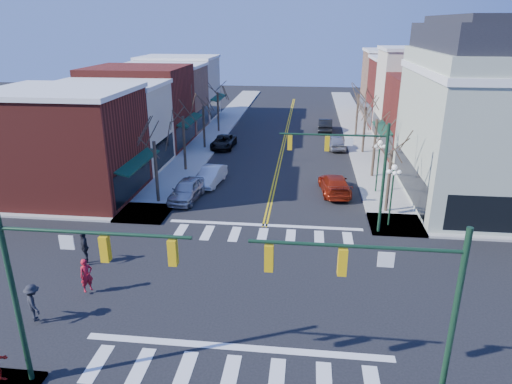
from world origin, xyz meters
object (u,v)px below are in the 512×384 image
(victorian_corner, at_px, (502,113))
(pedestrian_red_a, at_px, (86,275))
(car_left_mid, at_px, (211,176))
(car_right_mid, at_px, (336,142))
(car_left_far, at_px, (224,142))
(car_right_far, at_px, (325,125))
(pedestrian_dark_a, at_px, (84,247))
(lamppost_midblock, at_px, (379,157))
(car_right_near, at_px, (335,184))
(pedestrian_dark_b, at_px, (33,303))
(car_left_near, at_px, (187,190))
(lamppost_corner, at_px, (393,185))

(victorian_corner, bearing_deg, pedestrian_red_a, -147.07)
(car_left_mid, relative_size, car_right_mid, 0.98)
(car_left_far, height_order, car_right_far, car_right_far)
(car_right_far, distance_m, pedestrian_dark_a, 38.26)
(car_left_far, bearing_deg, lamppost_midblock, -38.95)
(victorian_corner, height_order, car_left_mid, victorian_corner)
(car_right_near, distance_m, car_right_far, 22.36)
(car_right_far, relative_size, pedestrian_red_a, 2.78)
(pedestrian_dark_b, bearing_deg, car_left_near, -55.05)
(car_right_far, distance_m, pedestrian_red_a, 40.39)
(lamppost_midblock, height_order, car_left_far, lamppost_midblock)
(car_left_far, xyz_separation_m, pedestrian_red_a, (-1.63, -28.83, 0.35))
(lamppost_midblock, relative_size, car_right_mid, 0.94)
(lamppost_corner, height_order, car_left_near, lamppost_corner)
(car_left_near, relative_size, car_right_far, 0.97)
(pedestrian_dark_a, bearing_deg, car_right_far, 131.30)
(car_left_mid, bearing_deg, car_left_near, -99.07)
(car_left_near, relative_size, car_right_near, 0.89)
(car_left_near, relative_size, pedestrian_dark_b, 2.62)
(car_left_far, height_order, pedestrian_red_a, pedestrian_red_a)
(car_left_near, height_order, car_left_mid, car_left_near)
(victorian_corner, relative_size, car_left_mid, 3.17)
(lamppost_corner, bearing_deg, car_left_near, 167.14)
(lamppost_corner, xyz_separation_m, car_right_near, (-3.29, 6.05, -2.20))
(car_right_far, bearing_deg, lamppost_corner, 98.69)
(car_left_far, distance_m, pedestrian_dark_a, 26.20)
(car_right_mid, bearing_deg, victorian_corner, 121.40)
(lamppost_midblock, distance_m, car_left_mid, 13.71)
(car_right_near, bearing_deg, car_right_mid, -99.27)
(car_left_far, bearing_deg, car_right_near, -47.25)
(pedestrian_red_a, height_order, pedestrian_dark_a, pedestrian_dark_a)
(car_left_far, bearing_deg, car_right_far, 41.71)
(victorian_corner, bearing_deg, car_right_mid, 127.70)
(pedestrian_red_a, bearing_deg, car_right_near, 1.85)
(car_left_near, distance_m, pedestrian_dark_b, 16.04)
(car_right_far, bearing_deg, pedestrian_red_a, 73.35)
(car_left_near, distance_m, pedestrian_red_a, 13.32)
(pedestrian_dark_a, xyz_separation_m, pedestrian_dark_b, (0.23, -5.38, -0.02))
(car_left_far, xyz_separation_m, pedestrian_dark_a, (-3.11, -26.01, 0.39))
(car_right_near, relative_size, car_right_mid, 1.14)
(lamppost_corner, distance_m, car_left_mid, 15.44)
(pedestrian_red_a, height_order, pedestrian_dark_b, pedestrian_dark_b)
(lamppost_corner, height_order, car_right_far, lamppost_corner)
(lamppost_midblock, distance_m, car_left_near, 15.10)
(victorian_corner, distance_m, car_left_near, 23.79)
(car_left_near, bearing_deg, victorian_corner, 11.37)
(victorian_corner, xyz_separation_m, car_right_near, (-11.59, 0.05, -5.90))
(car_right_near, bearing_deg, car_left_far, -54.91)
(car_left_near, distance_m, car_left_mid, 3.94)
(lamppost_midblock, height_order, pedestrian_red_a, lamppost_midblock)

